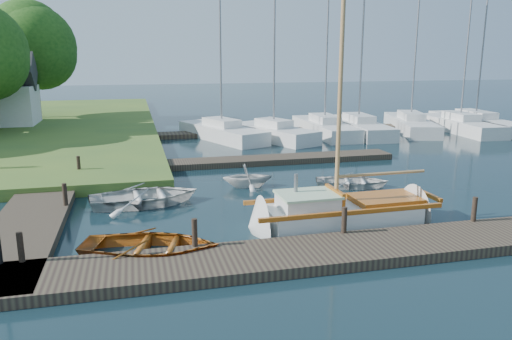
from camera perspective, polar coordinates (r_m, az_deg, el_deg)
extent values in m
plane|color=black|center=(19.54, 0.00, -3.43)|extent=(160.00, 160.00, 0.00)
cube|color=#2E231E|center=(14.06, 5.95, -9.57)|extent=(18.00, 2.20, 0.30)
cube|color=#2E231E|center=(21.19, -22.93, -2.75)|extent=(2.20, 18.00, 0.30)
cube|color=#2E231E|center=(26.09, 0.85, 1.12)|extent=(14.00, 1.60, 0.30)
cube|color=#2E231E|center=(37.52, 9.04, 4.63)|extent=(30.00, 1.60, 0.30)
cylinder|color=black|center=(14.37, -25.31, -7.96)|extent=(0.16, 0.16, 0.80)
cylinder|color=black|center=(14.13, -7.03, -7.10)|extent=(0.16, 0.16, 0.80)
cylinder|color=black|center=(15.27, 10.06, -5.65)|extent=(0.16, 0.16, 0.80)
cylinder|color=black|center=(17.53, 23.68, -4.12)|extent=(0.16, 0.16, 0.80)
cylinder|color=black|center=(18.99, -20.99, -2.61)|extent=(0.16, 0.16, 0.80)
cylinder|color=black|center=(23.82, -19.61, 0.56)|extent=(0.16, 0.16, 0.80)
cube|color=silver|center=(16.87, 9.68, -5.50)|extent=(5.04, 2.10, 0.90)
cone|color=silver|center=(18.31, 18.42, -4.51)|extent=(1.34, 1.99, 1.96)
cone|color=silver|center=(15.91, -0.10, -6.46)|extent=(1.04, 1.98, 1.96)
cube|color=#854A0E|center=(17.53, 8.47, -2.99)|extent=(6.20, 0.24, 0.14)
cube|color=#854A0E|center=(15.90, 11.15, -4.78)|extent=(6.20, 0.24, 0.14)
cube|color=#854A0E|center=(18.36, 19.45, -2.88)|extent=(0.14, 1.10, 0.14)
cube|color=silver|center=(16.21, 5.90, -3.66)|extent=(1.83, 1.44, 0.44)
cube|color=#ACCDA3|center=(16.14, 5.92, -2.81)|extent=(1.93, 1.54, 0.08)
cube|color=#854A0E|center=(16.54, 8.99, -3.13)|extent=(0.15, 1.40, 0.60)
cylinder|color=slate|center=(16.23, 4.58, -1.49)|extent=(0.12, 0.12, 0.60)
cube|color=#854A0E|center=(17.41, 14.55, -3.25)|extent=(2.23, 1.54, 0.20)
cylinder|color=olive|center=(15.94, 9.66, 10.49)|extent=(0.14, 0.14, 8.40)
cylinder|color=olive|center=(17.09, 14.14, -0.41)|extent=(3.20, 0.16, 0.10)
imported|color=#854A0E|center=(14.45, -12.01, -8.09)|extent=(4.48, 3.71, 0.80)
imported|color=silver|center=(19.30, -12.61, -2.67)|extent=(4.35, 3.34, 0.84)
imported|color=silver|center=(21.29, -0.98, -0.51)|extent=(2.25, 1.99, 1.10)
imported|color=silver|center=(21.76, 10.92, -1.08)|extent=(3.62, 3.05, 0.64)
cube|color=silver|center=(33.44, -3.93, 4.27)|extent=(5.05, 8.24, 0.90)
cube|color=silver|center=(33.34, -3.95, 5.45)|extent=(2.35, 3.12, 0.50)
cylinder|color=slate|center=(33.05, -4.08, 13.34)|extent=(0.12, 0.12, 9.65)
cube|color=silver|center=(33.09, 2.03, 4.19)|extent=(4.75, 7.22, 0.90)
cube|color=silver|center=(32.99, 2.04, 5.39)|extent=(2.24, 2.78, 0.50)
cylinder|color=slate|center=(32.69, 2.11, 13.36)|extent=(0.12, 0.12, 9.64)
cube|color=silver|center=(35.74, 7.83, 4.74)|extent=(2.35, 8.49, 0.90)
cube|color=silver|center=(35.65, 7.86, 5.85)|extent=(1.45, 2.98, 0.50)
cylinder|color=slate|center=(35.38, 8.11, 13.66)|extent=(0.12, 0.12, 10.19)
cube|color=silver|center=(36.53, 11.62, 4.78)|extent=(2.73, 8.69, 0.90)
cube|color=silver|center=(36.44, 11.67, 5.86)|extent=(1.58, 3.08, 0.50)
cylinder|color=slate|center=(36.18, 12.04, 13.57)|extent=(0.12, 0.12, 10.29)
cube|color=silver|center=(38.95, 17.24, 4.96)|extent=(4.72, 9.15, 0.90)
cube|color=silver|center=(38.86, 17.31, 5.98)|extent=(2.25, 3.39, 0.50)
cylinder|color=slate|center=(38.62, 17.86, 13.89)|extent=(0.12, 0.12, 11.22)
cube|color=silver|center=(39.75, 22.28, 4.72)|extent=(2.73, 8.53, 0.90)
cube|color=silver|center=(39.66, 22.36, 5.72)|extent=(1.58, 3.03, 0.50)
cylinder|color=slate|center=(39.42, 22.94, 12.24)|extent=(0.12, 0.12, 9.54)
cube|color=silver|center=(41.62, 23.77, 4.92)|extent=(2.56, 9.75, 0.90)
cube|color=silver|center=(41.54, 23.86, 5.88)|extent=(1.53, 3.44, 0.50)
cylinder|color=slate|center=(41.31, 24.50, 12.60)|extent=(0.12, 0.12, 10.26)
cube|color=white|center=(41.46, -27.25, 6.58)|extent=(5.00, 4.00, 2.80)
cylinder|color=#332114|center=(44.94, -23.68, 7.88)|extent=(0.36, 0.36, 3.67)
sphere|color=#184512|center=(44.83, -24.13, 12.68)|extent=(6.73, 6.73, 6.73)
sphere|color=#184512|center=(44.45, -23.49, 12.08)|extent=(5.71, 5.71, 5.71)
sphere|color=#184512|center=(45.30, -24.64, 13.53)|extent=(6.12, 6.12, 6.12)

